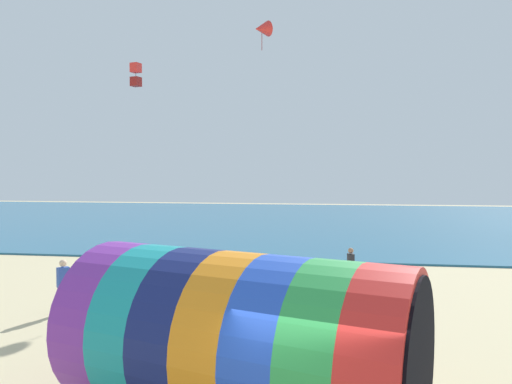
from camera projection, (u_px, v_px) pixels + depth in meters
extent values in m
cube|color=#236084|center=(327.00, 221.00, 44.24)|extent=(120.00, 40.00, 0.10)
cylinder|color=purple|center=(125.00, 320.00, 10.07)|extent=(1.81, 3.24, 3.12)
cylinder|color=teal|center=(160.00, 326.00, 9.67)|extent=(1.81, 3.24, 3.12)
cylinder|color=navy|center=(198.00, 333.00, 9.28)|extent=(1.81, 3.24, 3.12)
cylinder|color=orange|center=(240.00, 340.00, 8.89)|extent=(1.81, 3.24, 3.12)
cylinder|color=blue|center=(285.00, 348.00, 8.49)|extent=(1.81, 3.24, 3.12)
cylinder|color=green|center=(335.00, 356.00, 8.10)|extent=(1.81, 3.24, 3.12)
cylinder|color=red|center=(389.00, 366.00, 7.70)|extent=(1.81, 3.24, 3.12)
cylinder|color=black|center=(420.00, 371.00, 7.50)|extent=(0.96, 2.74, 2.87)
cube|color=red|center=(136.00, 68.00, 26.26)|extent=(0.56, 0.56, 0.49)
cube|color=maroon|center=(136.00, 82.00, 26.30)|extent=(0.56, 0.56, 0.49)
cylinder|color=black|center=(136.00, 75.00, 26.28)|extent=(0.02, 0.02, 1.30)
cone|color=red|center=(262.00, 29.00, 24.64)|extent=(1.18, 1.17, 0.89)
cylinder|color=maroon|center=(262.00, 42.00, 24.67)|extent=(0.03, 0.03, 0.85)
cylinder|color=black|center=(64.00, 300.00, 15.91)|extent=(0.24, 0.24, 0.85)
cube|color=#2D4CA5|center=(63.00, 277.00, 15.88)|extent=(0.40, 0.42, 0.64)
sphere|color=beige|center=(63.00, 263.00, 15.86)|extent=(0.23, 0.23, 0.23)
cylinder|color=#383D56|center=(202.00, 307.00, 15.30)|extent=(0.24, 0.24, 0.77)
cube|color=#2D4CA5|center=(202.00, 285.00, 15.27)|extent=(0.29, 0.40, 0.58)
sphere|color=tan|center=(202.00, 272.00, 15.25)|extent=(0.21, 0.21, 0.21)
cylinder|color=#383D56|center=(351.00, 278.00, 19.30)|extent=(0.24, 0.24, 0.77)
cube|color=#232328|center=(351.00, 261.00, 19.27)|extent=(0.28, 0.39, 0.58)
sphere|color=#9E7051|center=(351.00, 250.00, 19.25)|extent=(0.21, 0.21, 0.21)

